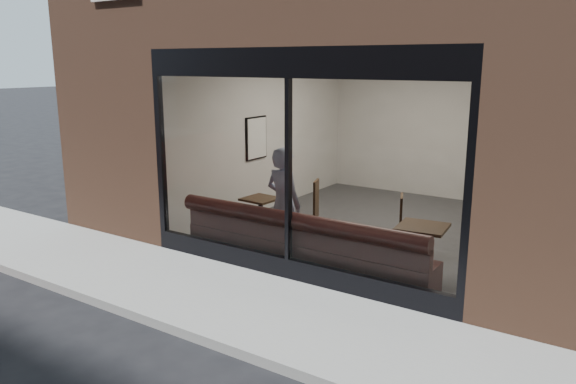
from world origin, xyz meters
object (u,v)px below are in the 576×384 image
Objects in this scene: person at (283,204)px; cafe_chair_left at (306,218)px; cafe_chair_right at (388,238)px; banquette at (303,255)px; cafe_table_right at (422,227)px; cafe_table_left at (260,199)px.

cafe_chair_left is at bearing -62.34° from person.
cafe_chair_left is (-0.50, 1.44, -0.64)m from person.
person reaches higher than cafe_chair_right.
banquette is 1.98m from cafe_chair_left.
person is 4.76× the size of cafe_chair_left.
cafe_chair_right is at bearing 138.08° from cafe_table_right.
cafe_chair_right is at bearing 64.10° from banquette.
cafe_chair_left is 0.86× the size of cafe_chair_right.
person reaches higher than banquette.
person is at bearing -167.87° from cafe_table_right.
cafe_chair_left is at bearing 70.22° from cafe_table_left.
banquette is at bearing -155.63° from cafe_table_right.
cafe_table_left is (-0.83, 0.52, -0.14)m from person.
person is 2.65× the size of cafe_table_right.
cafe_table_left is 2.22m from cafe_chair_right.
banquette is 9.30× the size of cafe_chair_right.
cafe_chair_right is at bearing 151.72° from cafe_chair_left.
cafe_table_left reaches higher than cafe_chair_left.
person is 1.65m from cafe_chair_left.
cafe_table_right reaches higher than cafe_table_left.
banquette is at bearing 42.44° from cafe_chair_right.
cafe_chair_left is (-1.02, 1.70, 0.01)m from banquette.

